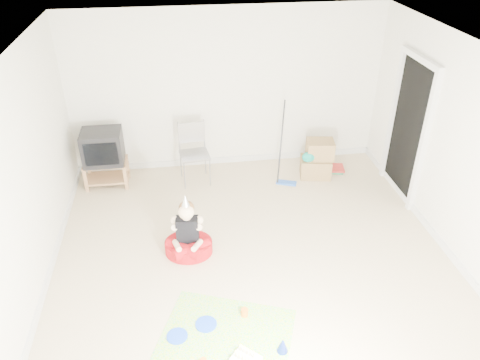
{
  "coord_description": "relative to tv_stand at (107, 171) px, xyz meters",
  "views": [
    {
      "loc": [
        -0.81,
        -4.54,
        3.94
      ],
      "look_at": [
        -0.1,
        0.4,
        0.9
      ],
      "focal_mm": 35.0,
      "sensor_mm": 36.0,
      "label": 1
    }
  ],
  "objects": [
    {
      "name": "ground",
      "position": [
        1.98,
        -2.03,
        -0.25
      ],
      "size": [
        5.0,
        5.0,
        0.0
      ],
      "primitive_type": "plane",
      "color": "beige",
      "rests_on": "ground"
    },
    {
      "name": "doorway_recess",
      "position": [
        4.46,
        -0.83,
        0.78
      ],
      "size": [
        0.02,
        0.9,
        2.05
      ],
      "primitive_type": "cube",
      "color": "black",
      "rests_on": "ground"
    },
    {
      "name": "tv_stand",
      "position": [
        0.0,
        0.0,
        0.0
      ],
      "size": [
        0.67,
        0.43,
        0.41
      ],
      "color": "#9B6D46",
      "rests_on": "ground"
    },
    {
      "name": "crt_tv",
      "position": [
        0.0,
        -0.0,
        0.42
      ],
      "size": [
        0.6,
        0.5,
        0.52
      ],
      "primitive_type": "cube",
      "rotation": [
        0.0,
        0.0,
        0.0
      ],
      "color": "black",
      "rests_on": "tv_stand"
    },
    {
      "name": "folding_chair",
      "position": [
        1.38,
        -0.09,
        0.23
      ],
      "size": [
        0.49,
        0.47,
        0.98
      ],
      "color": "gray",
      "rests_on": "ground"
    },
    {
      "name": "cardboard_boxes",
      "position": [
        3.35,
        -0.2,
        0.05
      ],
      "size": [
        0.56,
        0.46,
        0.62
      ],
      "color": "olive",
      "rests_on": "ground"
    },
    {
      "name": "floor_mop",
      "position": [
        2.81,
        -0.39,
        0.01
      ],
      "size": [
        0.34,
        0.41,
        1.28
      ],
      "color": "blue",
      "rests_on": "ground"
    },
    {
      "name": "book_pile",
      "position": [
        3.75,
        -0.09,
        -0.22
      ],
      "size": [
        0.3,
        0.35,
        0.06
      ],
      "color": "#27774C",
      "rests_on": "ground"
    },
    {
      "name": "seated_woman",
      "position": [
        1.18,
        -1.85,
        -0.06
      ],
      "size": [
        0.68,
        0.68,
        0.88
      ],
      "color": "#B41016",
      "rests_on": "ground"
    },
    {
      "name": "party_mat",
      "position": [
        1.51,
        -3.24,
        -0.25
      ],
      "size": [
        1.6,
        1.39,
        0.01
      ],
      "primitive_type": "cube",
      "rotation": [
        0.0,
        0.0,
        -0.37
      ],
      "color": "#DD2E8B",
      "rests_on": "ground"
    },
    {
      "name": "blue_plate_near",
      "position": [
        1.3,
        -3.08,
        -0.24
      ],
      "size": [
        0.31,
        0.31,
        0.01
      ],
      "primitive_type": "cylinder",
      "rotation": [
        0.0,
        0.0,
        -0.46
      ],
      "color": "blue",
      "rests_on": "party_mat"
    },
    {
      "name": "blue_plate_far",
      "position": [
        0.99,
        -3.2,
        -0.24
      ],
      "size": [
        0.31,
        0.31,
        0.01
      ],
      "primitive_type": "cylinder",
      "rotation": [
        0.0,
        0.0,
        -0.71
      ],
      "color": "blue",
      "rests_on": "party_mat"
    },
    {
      "name": "orange_cup_near",
      "position": [
        1.73,
        -3.01,
        -0.2
      ],
      "size": [
        0.1,
        0.1,
        0.09
      ],
      "primitive_type": "cylinder",
      "rotation": [
        0.0,
        0.0,
        -0.43
      ],
      "color": "orange",
      "rests_on": "party_mat"
    },
    {
      "name": "blue_party_hat",
      "position": [
        2.04,
        -3.53,
        -0.16
      ],
      "size": [
        0.15,
        0.15,
        0.17
      ],
      "primitive_type": "cone",
      "rotation": [
        0.0,
        0.0,
        -0.39
      ],
      "color": "#172DA5",
      "rests_on": "party_mat"
    }
  ]
}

